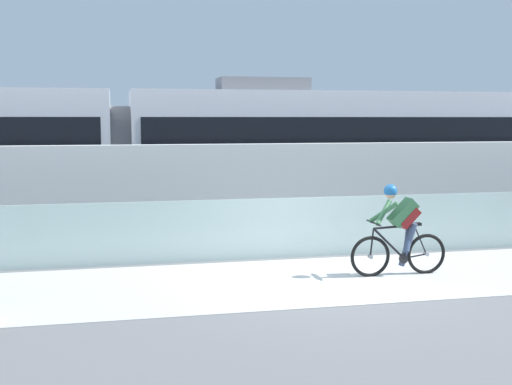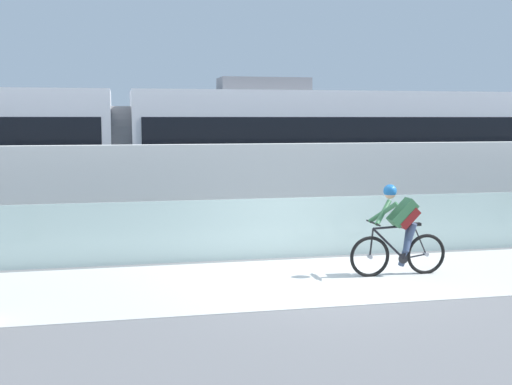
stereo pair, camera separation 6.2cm
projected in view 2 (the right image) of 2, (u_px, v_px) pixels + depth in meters
ground_plane at (323, 280)px, 11.07m from camera, size 200.00×200.00×0.00m
bike_path_deck at (323, 279)px, 11.07m from camera, size 32.00×3.20×0.01m
glass_parapet at (294, 228)px, 12.80m from camera, size 32.00×0.05×1.19m
concrete_barrier_wall at (273, 192)px, 14.49m from camera, size 32.00×0.36×2.18m
tram_rail_near at (251, 223)px, 17.03m from camera, size 32.00×0.08×0.01m
tram_rail_far at (241, 215)px, 18.42m from camera, size 32.00×0.08×0.01m
tram at (121, 151)px, 16.83m from camera, size 22.56×2.54×3.81m
cyclist_on_bike at (399, 232)px, 11.26m from camera, size 1.77×0.58×1.61m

